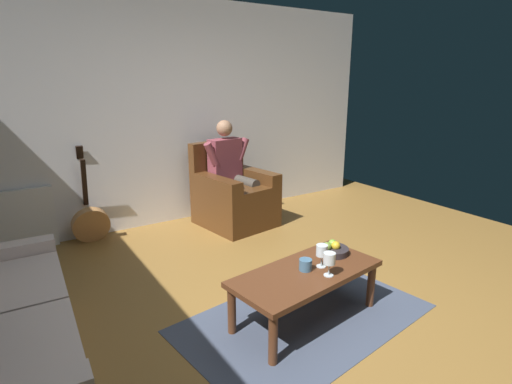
{
  "coord_description": "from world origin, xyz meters",
  "views": [
    {
      "loc": [
        1.84,
        1.87,
        1.75
      ],
      "look_at": [
        -0.15,
        -1.19,
        0.7
      ],
      "focal_mm": 28.27,
      "sensor_mm": 36.0,
      "label": 1
    }
  ],
  "objects_px": {
    "wine_glass_near": "(330,260)",
    "wine_glass_far": "(322,252)",
    "person_seated": "(231,170)",
    "coffee_table": "(306,277)",
    "guitar": "(90,221)",
    "armchair": "(233,197)",
    "fruit_bowl": "(333,249)",
    "candle_jar": "(305,265)"
  },
  "relations": [
    {
      "from": "person_seated",
      "to": "guitar",
      "type": "bearing_deg",
      "value": -19.68
    },
    {
      "from": "wine_glass_far",
      "to": "candle_jar",
      "type": "distance_m",
      "value": 0.16
    },
    {
      "from": "coffee_table",
      "to": "wine_glass_near",
      "type": "relative_size",
      "value": 6.91
    },
    {
      "from": "coffee_table",
      "to": "wine_glass_far",
      "type": "bearing_deg",
      "value": 176.26
    },
    {
      "from": "guitar",
      "to": "wine_glass_far",
      "type": "height_order",
      "value": "guitar"
    },
    {
      "from": "wine_glass_near",
      "to": "guitar",
      "type": "bearing_deg",
      "value": -66.78
    },
    {
      "from": "armchair",
      "to": "person_seated",
      "type": "relative_size",
      "value": 0.79
    },
    {
      "from": "wine_glass_far",
      "to": "guitar",
      "type": "bearing_deg",
      "value": -64.7
    },
    {
      "from": "wine_glass_near",
      "to": "wine_glass_far",
      "type": "xyz_separation_m",
      "value": [
        -0.05,
        -0.13,
        -0.0
      ]
    },
    {
      "from": "coffee_table",
      "to": "guitar",
      "type": "xyz_separation_m",
      "value": [
        1.02,
        -2.42,
        -0.11
      ]
    },
    {
      "from": "wine_glass_far",
      "to": "coffee_table",
      "type": "bearing_deg",
      "value": -3.74
    },
    {
      "from": "person_seated",
      "to": "wine_glass_near",
      "type": "distance_m",
      "value": 2.3
    },
    {
      "from": "armchair",
      "to": "wine_glass_near",
      "type": "relative_size",
      "value": 5.69
    },
    {
      "from": "person_seated",
      "to": "candle_jar",
      "type": "height_order",
      "value": "person_seated"
    },
    {
      "from": "armchair",
      "to": "coffee_table",
      "type": "distance_m",
      "value": 2.15
    },
    {
      "from": "person_seated",
      "to": "guitar",
      "type": "xyz_separation_m",
      "value": [
        1.59,
        -0.32,
        -0.44
      ]
    },
    {
      "from": "coffee_table",
      "to": "candle_jar",
      "type": "bearing_deg",
      "value": -93.38
    },
    {
      "from": "guitar",
      "to": "fruit_bowl",
      "type": "distance_m",
      "value": 2.7
    },
    {
      "from": "coffee_table",
      "to": "wine_glass_far",
      "type": "distance_m",
      "value": 0.22
    },
    {
      "from": "armchair",
      "to": "guitar",
      "type": "height_order",
      "value": "guitar"
    },
    {
      "from": "guitar",
      "to": "person_seated",
      "type": "bearing_deg",
      "value": 168.55
    },
    {
      "from": "person_seated",
      "to": "wine_glass_near",
      "type": "bearing_deg",
      "value": 69.44
    },
    {
      "from": "armchair",
      "to": "wine_glass_far",
      "type": "relative_size",
      "value": 5.73
    },
    {
      "from": "coffee_table",
      "to": "fruit_bowl",
      "type": "relative_size",
      "value": 4.92
    },
    {
      "from": "candle_jar",
      "to": "wine_glass_far",
      "type": "bearing_deg",
      "value": 170.95
    },
    {
      "from": "coffee_table",
      "to": "candle_jar",
      "type": "distance_m",
      "value": 0.1
    },
    {
      "from": "armchair",
      "to": "fruit_bowl",
      "type": "relative_size",
      "value": 4.06
    },
    {
      "from": "fruit_bowl",
      "to": "candle_jar",
      "type": "bearing_deg",
      "value": 15.61
    },
    {
      "from": "guitar",
      "to": "fruit_bowl",
      "type": "relative_size",
      "value": 4.31
    },
    {
      "from": "coffee_table",
      "to": "wine_glass_near",
      "type": "bearing_deg",
      "value": 120.9
    },
    {
      "from": "person_seated",
      "to": "coffee_table",
      "type": "height_order",
      "value": "person_seated"
    },
    {
      "from": "armchair",
      "to": "wine_glass_far",
      "type": "bearing_deg",
      "value": 69.68
    },
    {
      "from": "armchair",
      "to": "coffee_table",
      "type": "height_order",
      "value": "armchair"
    },
    {
      "from": "armchair",
      "to": "fruit_bowl",
      "type": "distance_m",
      "value": 1.97
    },
    {
      "from": "person_seated",
      "to": "fruit_bowl",
      "type": "relative_size",
      "value": 5.16
    },
    {
      "from": "guitar",
      "to": "wine_glass_near",
      "type": "xyz_separation_m",
      "value": [
        -1.1,
        2.57,
        0.28
      ]
    },
    {
      "from": "wine_glass_near",
      "to": "person_seated",
      "type": "bearing_deg",
      "value": -102.33
    },
    {
      "from": "armchair",
      "to": "guitar",
      "type": "bearing_deg",
      "value": -20.64
    },
    {
      "from": "person_seated",
      "to": "coffee_table",
      "type": "distance_m",
      "value": 2.2
    },
    {
      "from": "person_seated",
      "to": "armchair",
      "type": "bearing_deg",
      "value": 90.0
    },
    {
      "from": "coffee_table",
      "to": "fruit_bowl",
      "type": "xyz_separation_m",
      "value": [
        -0.37,
        -0.11,
        0.09
      ]
    },
    {
      "from": "guitar",
      "to": "coffee_table",
      "type": "bearing_deg",
      "value": 112.73
    }
  ]
}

